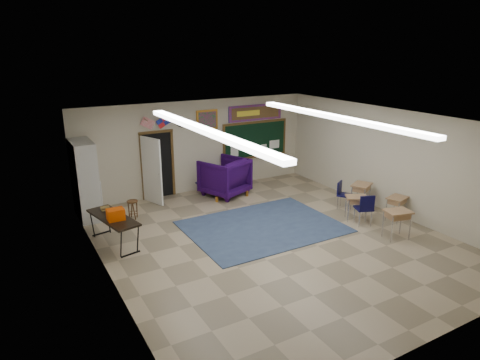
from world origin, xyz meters
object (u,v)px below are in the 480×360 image
wingback_armchair (225,177)px  wooden_stool (133,209)px  student_desk_front_right (361,195)px  folding_table (114,229)px  student_desk_front_left (356,207)px

wingback_armchair → wooden_stool: wingback_armchair is taller
student_desk_front_right → folding_table: size_ratio=0.43×
student_desk_front_left → wooden_stool: size_ratio=1.36×
wingback_armchair → folding_table: bearing=3.4°
folding_table → wooden_stool: 1.64m
wingback_armchair → student_desk_front_left: wingback_armchair is taller
wingback_armchair → student_desk_front_left: (2.16, -3.71, -0.22)m
student_desk_front_left → folding_table: 6.46m
wingback_armchair → wooden_stool: 3.26m
wooden_stool → wingback_armchair: bearing=9.6°
folding_table → wooden_stool: size_ratio=3.48×
student_desk_front_left → student_desk_front_right: bearing=69.1°
student_desk_front_right → wooden_stool: student_desk_front_right is taller
student_desk_front_right → student_desk_front_left: bearing=-169.4°
student_desk_front_left → wooden_stool: 6.22m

